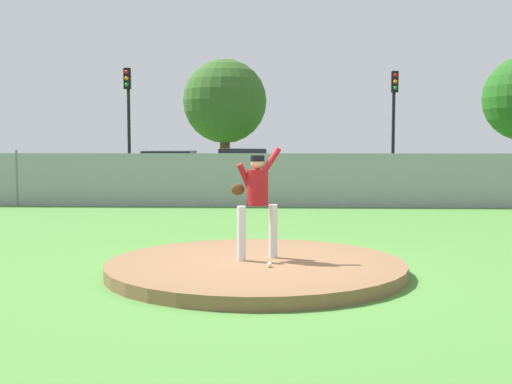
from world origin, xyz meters
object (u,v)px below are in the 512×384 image
(parked_car_champagne, at_px, (170,174))
(traffic_light_far, at_px, (394,109))
(parked_car_white, at_px, (243,172))
(pitcher_youth, at_px, (257,195))
(traffic_cone_orange, at_px, (403,189))
(baseball, at_px, (270,265))
(traffic_light_near, at_px, (128,107))

(parked_car_champagne, height_order, traffic_light_far, traffic_light_far)
(parked_car_white, relative_size, traffic_light_far, 0.94)
(pitcher_youth, height_order, traffic_cone_orange, pitcher_youth)
(pitcher_youth, height_order, traffic_light_far, traffic_light_far)
(baseball, distance_m, traffic_light_near, 20.13)
(parked_car_champagne, height_order, traffic_light_near, traffic_light_near)
(baseball, relative_size, parked_car_champagne, 0.02)
(baseball, bearing_deg, pitcher_youth, 107.98)
(parked_car_champagne, bearing_deg, traffic_cone_orange, 2.46)
(pitcher_youth, xyz_separation_m, parked_car_champagne, (-3.78, 13.87, -0.36))
(parked_car_white, bearing_deg, traffic_cone_orange, -4.09)
(parked_car_white, xyz_separation_m, traffic_light_far, (6.31, 3.69, 2.59))
(baseball, relative_size, traffic_light_far, 0.01)
(traffic_light_near, bearing_deg, traffic_light_far, 1.25)
(baseball, distance_m, traffic_cone_orange, 15.59)
(parked_car_white, distance_m, traffic_cone_orange, 6.02)
(traffic_light_far, bearing_deg, traffic_cone_orange, -94.70)
(baseball, height_order, traffic_cone_orange, traffic_cone_orange)
(parked_car_champagne, xyz_separation_m, parked_car_white, (2.65, 0.80, 0.04))
(traffic_light_near, bearing_deg, pitcher_youth, -70.69)
(baseball, bearing_deg, parked_car_champagne, 105.35)
(pitcher_youth, relative_size, traffic_light_near, 0.33)
(parked_car_white, bearing_deg, traffic_light_far, 30.30)
(parked_car_white, bearing_deg, pitcher_youth, -85.63)
(pitcher_youth, bearing_deg, traffic_light_far, 74.21)
(traffic_light_near, bearing_deg, traffic_cone_orange, -19.04)
(traffic_cone_orange, xyz_separation_m, traffic_light_far, (0.34, 4.12, 3.16))
(pitcher_youth, distance_m, baseball, 1.15)
(pitcher_youth, relative_size, traffic_light_far, 0.34)
(traffic_cone_orange, height_order, traffic_light_near, traffic_light_near)
(pitcher_youth, relative_size, baseball, 22.89)
(parked_car_champagne, bearing_deg, traffic_light_near, 121.23)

